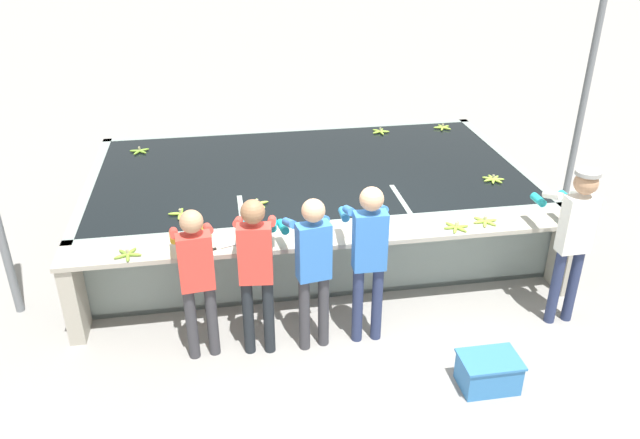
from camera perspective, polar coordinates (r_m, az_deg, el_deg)
The scene contains 21 objects.
ground_plane at distance 6.85m, azimuth 1.59°, elevation -9.20°, with size 80.00×80.00×0.00m, color gray.
wash_tank at distance 8.35m, azimuth -1.05°, elevation 1.68°, with size 5.59×3.23×0.94m.
work_ledge at distance 6.65m, azimuth 1.30°, elevation -3.30°, with size 5.59×0.45×0.94m.
worker_0 at distance 5.98m, azimuth -11.24°, elevation -4.64°, with size 0.45×0.73×1.61m.
worker_1 at distance 5.92m, azimuth -5.89°, elevation -3.98°, with size 0.45×0.73×1.68m.
worker_2 at distance 5.97m, azimuth -0.69°, elevation -3.78°, with size 0.48×0.74×1.65m.
worker_3 at distance 6.06m, azimuth 4.48°, elevation -2.81°, with size 0.41×0.72×1.72m.
worker_4 at distance 6.81m, azimuth 22.19°, elevation -1.01°, with size 0.42×0.73×1.75m.
banana_bunch_floating_0 at distance 7.10m, azimuth -12.63°, elevation 0.52°, with size 0.28×0.28×0.08m.
banana_bunch_floating_1 at distance 9.07m, azimuth -16.17°, elevation 6.05°, with size 0.27×0.27×0.08m.
banana_bunch_floating_2 at distance 8.10m, azimuth 15.55°, elevation 3.57°, with size 0.28×0.28×0.08m.
banana_bunch_floating_3 at distance 7.19m, azimuth -5.77°, elevation 1.44°, with size 0.28×0.26×0.08m.
banana_bunch_floating_4 at distance 9.83m, azimuth 11.15°, elevation 8.26°, with size 0.27×0.27×0.08m.
banana_bunch_floating_5 at distance 9.52m, azimuth 5.53°, elevation 8.02°, with size 0.28×0.27×0.08m.
banana_bunch_ledge_0 at distance 6.80m, azimuth 12.33°, elevation -0.66°, with size 0.28×0.26×0.08m.
banana_bunch_ledge_1 at distance 7.00m, azimuth 14.86°, elevation -0.14°, with size 0.28×0.27×0.08m.
banana_bunch_ledge_2 at distance 6.42m, azimuth -17.17°, elevation -3.06°, with size 0.28×0.27×0.08m.
knife_0 at distance 6.60m, azimuth -0.13°, elevation -0.97°, with size 0.17×0.33×0.02m.
knife_1 at distance 6.35m, azimuth -9.30°, elevation -2.60°, with size 0.34×0.14×0.02m.
crate at distance 6.15m, azimuth 15.15°, elevation -13.31°, with size 0.55×0.39×0.32m.
support_post_right at distance 9.06m, azimuth 22.85°, elevation 9.32°, with size 0.09×0.09×3.20m.
Camera 1 is at (-1.10, -5.40, 4.06)m, focal length 35.00 mm.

